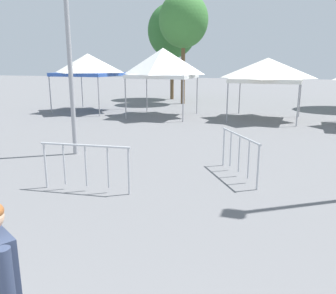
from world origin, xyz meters
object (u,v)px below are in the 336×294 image
object	(u,v)px
canopy_tent_right_of_center	(88,65)
canopy_tent_far_right	(163,63)
tree_behind_tents_left	(172,31)
crowd_barrier_by_lift	(239,147)
canopy_tent_left_of_center	(267,70)
crowd_barrier_near_person	(85,159)
tree_behind_tents_center	(183,20)

from	to	relation	value
canopy_tent_right_of_center	canopy_tent_far_right	distance (m)	4.89
canopy_tent_right_of_center	tree_behind_tents_left	xyz separation A→B (m)	(2.40, 8.57, 2.54)
tree_behind_tents_left	crowd_barrier_by_lift	distance (m)	20.39
canopy_tent_left_of_center	crowd_barrier_near_person	size ratio (longest dim) A/B	1.70
canopy_tent_left_of_center	crowd_barrier_by_lift	distance (m)	9.98
canopy_tent_right_of_center	crowd_barrier_near_person	world-z (taller)	canopy_tent_right_of_center
crowd_barrier_near_person	tree_behind_tents_center	bearing A→B (deg)	99.32
tree_behind_tents_center	tree_behind_tents_left	distance (m)	3.37
canopy_tent_far_right	crowd_barrier_by_lift	size ratio (longest dim) A/B	1.99
canopy_tent_left_of_center	tree_behind_tents_center	world-z (taller)	tree_behind_tents_center
canopy_tent_right_of_center	crowd_barrier_by_lift	xyz separation A→B (m)	(10.12, -9.76, -1.98)
crowd_barrier_by_lift	canopy_tent_right_of_center	bearing A→B (deg)	136.04
crowd_barrier_by_lift	crowd_barrier_near_person	bearing A→B (deg)	-145.36
canopy_tent_left_of_center	crowd_barrier_near_person	xyz separation A→B (m)	(-3.13, -11.96, -1.73)
tree_behind_tents_center	crowd_barrier_by_lift	world-z (taller)	tree_behind_tents_center
tree_behind_tents_left	crowd_barrier_by_lift	bearing A→B (deg)	-67.17
tree_behind_tents_center	tree_behind_tents_left	size ratio (longest dim) A/B	1.03
tree_behind_tents_center	crowd_barrier_near_person	bearing A→B (deg)	-80.68
crowd_barrier_near_person	crowd_barrier_by_lift	world-z (taller)	same
crowd_barrier_by_lift	tree_behind_tents_center	bearing A→B (deg)	111.11
tree_behind_tents_center	crowd_barrier_near_person	world-z (taller)	tree_behind_tents_center
canopy_tent_right_of_center	crowd_barrier_near_person	distance (m)	13.95
canopy_tent_far_right	tree_behind_tents_left	xyz separation A→B (m)	(-2.45, 9.11, 2.45)
crowd_barrier_near_person	canopy_tent_left_of_center	bearing A→B (deg)	75.31
canopy_tent_far_right	canopy_tent_right_of_center	bearing A→B (deg)	173.67
canopy_tent_far_right	crowd_barrier_near_person	xyz separation A→B (m)	(2.18, -11.35, -2.07)
tree_behind_tents_left	crowd_barrier_near_person	xyz separation A→B (m)	(4.63, -20.46, -4.51)
canopy_tent_left_of_center	crowd_barrier_near_person	world-z (taller)	canopy_tent_left_of_center
canopy_tent_right_of_center	canopy_tent_far_right	size ratio (longest dim) A/B	0.95
canopy_tent_far_right	tree_behind_tents_left	bearing A→B (deg)	105.06
canopy_tent_far_right	crowd_barrier_near_person	size ratio (longest dim) A/B	1.72
canopy_tent_far_right	crowd_barrier_near_person	distance (m)	11.74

